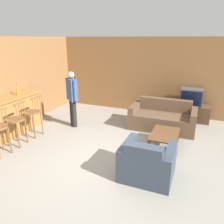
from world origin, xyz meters
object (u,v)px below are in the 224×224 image
object	(u,v)px
coffee_table	(165,135)
tv	(192,97)
bar_chair_mid	(16,122)
bar_chair_far	(33,115)
couch_far	(163,119)
bottle	(17,90)
person_by_window	(72,96)
tv_unit	(190,113)
armchair_near	(147,163)

from	to	relation	value
coffee_table	tv	world-z (taller)	tv
bar_chair_mid	bar_chair_far	world-z (taller)	same
tv	couch_far	bearing A→B (deg)	-125.16
couch_far	bottle	bearing A→B (deg)	-155.56
bar_chair_far	bottle	xyz separation A→B (m)	(-0.59, 0.15, 0.59)
person_by_window	coffee_table	bearing A→B (deg)	-6.99
tv_unit	bottle	distance (m)	5.27
armchair_near	bottle	xyz separation A→B (m)	(-3.88, 0.83, 0.89)
bar_chair_far	armchair_near	world-z (taller)	bar_chair_far
coffee_table	tv	size ratio (longest dim) A/B	1.46
bar_chair_mid	person_by_window	distance (m)	1.74
armchair_near	tv	xyz separation A→B (m)	(0.55, 3.52, 0.48)
bottle	person_by_window	distance (m)	1.50
bar_chair_far	couch_far	bearing A→B (deg)	30.46
armchair_near	bottle	distance (m)	4.07
coffee_table	tv_unit	world-z (taller)	tv_unit
bar_chair_far	tv_unit	distance (m)	4.80
coffee_table	tv_unit	xyz separation A→B (m)	(0.45, 2.17, -0.05)
coffee_table	tv_unit	bearing A→B (deg)	78.32
tv	person_by_window	xyz separation A→B (m)	(-3.24, -1.83, 0.14)
bar_chair_far	bottle	bearing A→B (deg)	165.42
bar_chair_mid	couch_far	world-z (taller)	bar_chair_mid
tv_unit	bottle	world-z (taller)	bottle
bar_chair_far	coffee_table	distance (m)	3.48
tv	person_by_window	world-z (taller)	person_by_window
bottle	couch_far	bearing A→B (deg)	24.44
couch_far	person_by_window	xyz separation A→B (m)	(-2.54, -0.84, 0.63)
person_by_window	couch_far	bearing A→B (deg)	18.32
couch_far	armchair_near	bearing A→B (deg)	-86.72
couch_far	tv	bearing A→B (deg)	54.84
person_by_window	bottle	bearing A→B (deg)	-144.43
coffee_table	bottle	world-z (taller)	bottle
bar_chair_mid	tv_unit	xyz separation A→B (m)	(3.85, 3.43, -0.34)
bottle	bar_chair_mid	bearing A→B (deg)	-51.42
couch_far	person_by_window	distance (m)	2.75
bottle	tv	bearing A→B (deg)	31.22
armchair_near	person_by_window	world-z (taller)	person_by_window
coffee_table	bottle	xyz separation A→B (m)	(-3.99, -0.52, 0.88)
couch_far	tv	distance (m)	1.31
armchair_near	tv	bearing A→B (deg)	81.10
coffee_table	tv	bearing A→B (deg)	78.30
bottle	coffee_table	bearing A→B (deg)	7.40
bar_chair_far	couch_far	distance (m)	3.67
coffee_table	armchair_near	bearing A→B (deg)	-94.33
bar_chair_mid	person_by_window	xyz separation A→B (m)	(0.61, 1.60, 0.32)
couch_far	bar_chair_far	bearing A→B (deg)	-149.54
coffee_table	person_by_window	bearing A→B (deg)	173.01
bar_chair_mid	coffee_table	distance (m)	3.63
armchair_near	coffee_table	distance (m)	1.36
couch_far	person_by_window	size ratio (longest dim) A/B	1.12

